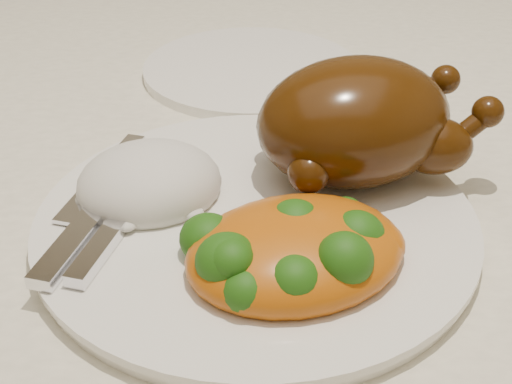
# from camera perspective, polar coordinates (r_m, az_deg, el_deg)

# --- Properties ---
(dining_table) EXTENTS (1.60, 0.90, 0.76)m
(dining_table) POSITION_cam_1_polar(r_m,az_deg,el_deg) (0.69, -11.62, -3.26)
(dining_table) COLOR brown
(dining_table) RESTS_ON floor
(tablecloth) EXTENTS (1.73, 1.03, 0.18)m
(tablecloth) POSITION_cam_1_polar(r_m,az_deg,el_deg) (0.65, -12.33, 1.92)
(tablecloth) COLOR white
(tablecloth) RESTS_ON dining_table
(dinner_plate) EXTENTS (0.40, 0.40, 0.01)m
(dinner_plate) POSITION_cam_1_polar(r_m,az_deg,el_deg) (0.51, 0.00, -2.53)
(dinner_plate) COLOR white
(dinner_plate) RESTS_ON tablecloth
(side_plate) EXTENTS (0.29, 0.29, 0.01)m
(side_plate) POSITION_cam_1_polar(r_m,az_deg,el_deg) (0.75, -0.38, 9.78)
(side_plate) COLOR white
(side_plate) RESTS_ON tablecloth
(roast_chicken) EXTENTS (0.20, 0.16, 0.09)m
(roast_chicken) POSITION_cam_1_polar(r_m,az_deg,el_deg) (0.53, 8.27, 5.63)
(roast_chicken) COLOR #402206
(roast_chicken) RESTS_ON dinner_plate
(rice_mound) EXTENTS (0.13, 0.13, 0.06)m
(rice_mound) POSITION_cam_1_polar(r_m,az_deg,el_deg) (0.52, -8.51, 0.64)
(rice_mound) COLOR white
(rice_mound) RESTS_ON dinner_plate
(mac_and_cheese) EXTENTS (0.17, 0.16, 0.06)m
(mac_and_cheese) POSITION_cam_1_polar(r_m,az_deg,el_deg) (0.45, 3.35, -4.74)
(mac_and_cheese) COLOR #D55F0D
(mac_and_cheese) RESTS_ON dinner_plate
(cutlery) EXTENTS (0.06, 0.20, 0.01)m
(cutlery) POSITION_cam_1_polar(r_m,az_deg,el_deg) (0.50, -12.67, -2.22)
(cutlery) COLOR silver
(cutlery) RESTS_ON dinner_plate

